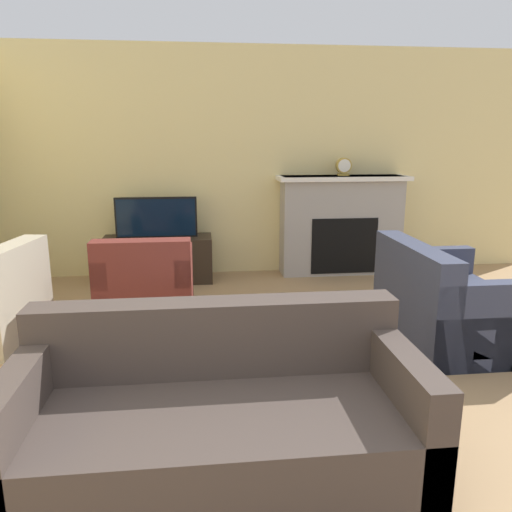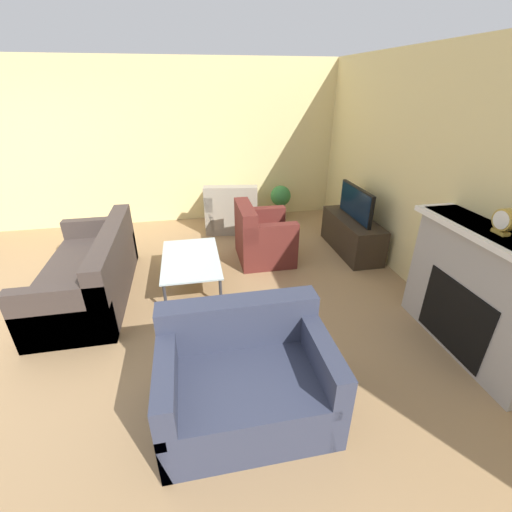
{
  "view_description": "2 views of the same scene",
  "coord_description": "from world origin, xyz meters",
  "px_view_note": "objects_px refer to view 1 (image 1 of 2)",
  "views": [
    {
      "loc": [
        -0.2,
        -1.27,
        1.65
      ],
      "look_at": [
        0.25,
        2.73,
        0.69
      ],
      "focal_mm": 35.0,
      "sensor_mm": 36.0,
      "label": 1
    },
    {
      "loc": [
        3.67,
        2.16,
        2.31
      ],
      "look_at": [
        0.5,
        2.78,
        0.67
      ],
      "focal_mm": 24.0,
      "sensor_mm": 36.0,
      "label": 2
    }
  ],
  "objects_px": {
    "couch_sectional": "(219,423)",
    "mantel_clock": "(344,166)",
    "couch_loveseat": "(446,306)",
    "coffee_table": "(212,323)",
    "armchair_accent": "(146,291)",
    "tv": "(156,217)"
  },
  "relations": [
    {
      "from": "armchair_accent",
      "to": "mantel_clock",
      "type": "height_order",
      "value": "mantel_clock"
    },
    {
      "from": "tv",
      "to": "mantel_clock",
      "type": "bearing_deg",
      "value": 3.46
    },
    {
      "from": "coffee_table",
      "to": "mantel_clock",
      "type": "height_order",
      "value": "mantel_clock"
    },
    {
      "from": "armchair_accent",
      "to": "mantel_clock",
      "type": "relative_size",
      "value": 3.86
    },
    {
      "from": "couch_loveseat",
      "to": "coffee_table",
      "type": "distance_m",
      "value": 1.97
    },
    {
      "from": "tv",
      "to": "coffee_table",
      "type": "relative_size",
      "value": 0.81
    },
    {
      "from": "armchair_accent",
      "to": "mantel_clock",
      "type": "distance_m",
      "value": 2.87
    },
    {
      "from": "couch_sectional",
      "to": "mantel_clock",
      "type": "xyz_separation_m",
      "value": [
        1.66,
        3.7,
        1.02
      ]
    },
    {
      "from": "tv",
      "to": "couch_sectional",
      "type": "height_order",
      "value": "tv"
    },
    {
      "from": "couch_loveseat",
      "to": "coffee_table",
      "type": "height_order",
      "value": "couch_loveseat"
    },
    {
      "from": "couch_sectional",
      "to": "coffee_table",
      "type": "height_order",
      "value": "couch_sectional"
    },
    {
      "from": "couch_sectional",
      "to": "mantel_clock",
      "type": "relative_size",
      "value": 8.99
    },
    {
      "from": "couch_sectional",
      "to": "couch_loveseat",
      "type": "xyz_separation_m",
      "value": [
        1.94,
        1.52,
        0.0
      ]
    },
    {
      "from": "couch_sectional",
      "to": "mantel_clock",
      "type": "height_order",
      "value": "mantel_clock"
    },
    {
      "from": "couch_sectional",
      "to": "tv",
      "type": "bearing_deg",
      "value": 99.0
    },
    {
      "from": "armchair_accent",
      "to": "coffee_table",
      "type": "height_order",
      "value": "armchair_accent"
    },
    {
      "from": "mantel_clock",
      "to": "couch_loveseat",
      "type": "bearing_deg",
      "value": -82.63
    },
    {
      "from": "tv",
      "to": "couch_loveseat",
      "type": "bearing_deg",
      "value": -39.26
    },
    {
      "from": "tv",
      "to": "coffee_table",
      "type": "bearing_deg",
      "value": -76.72
    },
    {
      "from": "armchair_accent",
      "to": "coffee_table",
      "type": "relative_size",
      "value": 0.72
    },
    {
      "from": "couch_loveseat",
      "to": "armchair_accent",
      "type": "height_order",
      "value": "same"
    },
    {
      "from": "tv",
      "to": "couch_sectional",
      "type": "bearing_deg",
      "value": -81.0
    }
  ]
}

